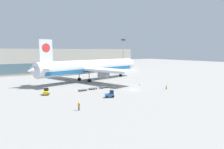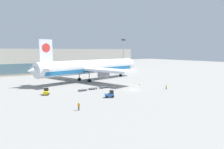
# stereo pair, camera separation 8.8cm
# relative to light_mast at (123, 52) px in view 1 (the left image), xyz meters

# --- Properties ---
(ground_plane) EXTENTS (400.00, 400.00, 0.00)m
(ground_plane) POSITION_rel_light_mast_xyz_m (-37.13, -55.45, -11.89)
(ground_plane) COLOR gray
(terminal_building) EXTENTS (90.00, 18.20, 14.00)m
(terminal_building) POSITION_rel_light_mast_xyz_m (-32.93, 16.45, -4.90)
(terminal_building) COLOR #BCB7A8
(terminal_building) RESTS_ON ground_plane
(light_mast) EXTENTS (2.80, 0.50, 20.21)m
(light_mast) POSITION_rel_light_mast_xyz_m (0.00, 0.00, 0.00)
(light_mast) COLOR #9EA0A5
(light_mast) RESTS_ON ground_plane
(airplane_main) EXTENTS (57.12, 48.53, 17.00)m
(airplane_main) POSITION_rel_light_mast_xyz_m (-38.43, -27.32, -6.05)
(airplane_main) COLOR silver
(airplane_main) RESTS_ON ground_plane
(baggage_tug_foreground) EXTENTS (2.45, 2.81, 2.00)m
(baggage_tug_foreground) POSITION_rel_light_mast_xyz_m (-63.78, -47.20, -11.01)
(baggage_tug_foreground) COLOR yellow
(baggage_tug_foreground) RESTS_ON ground_plane
(baggage_tug_mid) EXTENTS (2.76, 2.27, 2.00)m
(baggage_tug_mid) POSITION_rel_light_mast_xyz_m (-50.14, -60.80, -11.01)
(baggage_tug_mid) COLOR #2D66B7
(baggage_tug_mid) RESTS_ON ground_plane
(baggage_dolly_lead) EXTENTS (3.76, 1.76, 0.48)m
(baggage_dolly_lead) POSITION_rel_light_mast_xyz_m (-52.02, -47.60, -11.50)
(baggage_dolly_lead) COLOR #56565B
(baggage_dolly_lead) RESTS_ON ground_plane
(baggage_dolly_second) EXTENTS (3.76, 1.76, 0.48)m
(baggage_dolly_second) POSITION_rel_light_mast_xyz_m (-47.87, -46.95, -11.50)
(baggage_dolly_second) COLOR #56565B
(baggage_dolly_second) RESTS_ON ground_plane
(baggage_dolly_third) EXTENTS (3.76, 1.76, 0.48)m
(baggage_dolly_third) POSITION_rel_light_mast_xyz_m (-43.62, -46.79, -11.50)
(baggage_dolly_third) COLOR #56565B
(baggage_dolly_third) RESTS_ON ground_plane
(ground_crew_near) EXTENTS (0.38, 0.50, 1.78)m
(ground_crew_near) POSITION_rel_light_mast_xyz_m (-63.04, -68.00, -10.83)
(ground_crew_near) COLOR black
(ground_crew_near) RESTS_ON ground_plane
(ground_crew_far) EXTENTS (0.57, 0.25, 1.72)m
(ground_crew_far) POSITION_rel_light_mast_xyz_m (-27.20, -60.59, -10.88)
(ground_crew_far) COLOR black
(ground_crew_far) RESTS_ON ground_plane
(traffic_cone_near) EXTENTS (0.40, 0.40, 0.75)m
(traffic_cone_near) POSITION_rel_light_mast_xyz_m (-38.67, -50.21, -11.52)
(traffic_cone_near) COLOR black
(traffic_cone_near) RESTS_ON ground_plane
(traffic_cone_far) EXTENTS (0.40, 0.40, 0.67)m
(traffic_cone_far) POSITION_rel_light_mast_xyz_m (-28.69, -48.78, -11.56)
(traffic_cone_far) COLOR black
(traffic_cone_far) RESTS_ON ground_plane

